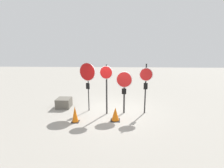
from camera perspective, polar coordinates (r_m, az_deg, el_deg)
ground_plane at (r=9.42m, az=1.01°, el=-9.15°), size 40.00×40.00×0.00m
stop_sign_0 at (r=9.18m, az=-8.02°, el=3.00°), size 0.89×0.41×2.62m
stop_sign_1 at (r=8.68m, az=-1.86°, el=1.14°), size 0.65×0.20×2.56m
stop_sign_2 at (r=8.85m, az=4.00°, el=-0.30°), size 0.81×0.20×2.20m
stop_sign_3 at (r=8.93m, az=10.98°, el=1.10°), size 0.67×0.16×2.59m
traffic_cone_0 at (r=8.32m, az=-11.99°, el=-9.64°), size 0.35×0.35×0.76m
traffic_cone_1 at (r=8.31m, az=1.08°, el=-9.81°), size 0.44×0.44×0.64m
storage_crate at (r=10.41m, az=-15.41°, el=-5.94°), size 0.78×0.81×0.53m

